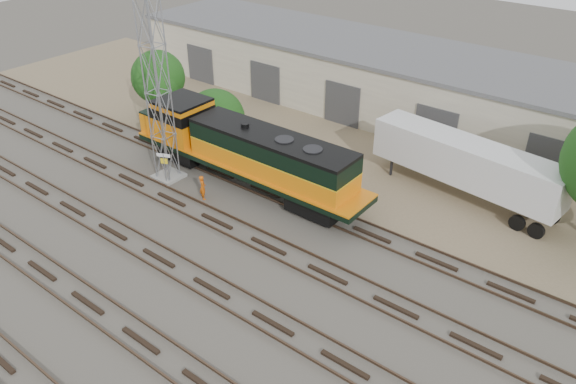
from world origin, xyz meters
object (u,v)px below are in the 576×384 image
Objects in this scene: locomotive at (242,150)px; worker at (203,187)px; signal_tower at (159,96)px; semi_trailer at (470,165)px.

worker is at bearing -102.93° from locomotive.
semi_trailer is (16.85, 9.86, -3.47)m from signal_tower.
semi_trailer is at bearing -111.03° from worker.
signal_tower is at bearing -150.02° from locomotive.
locomotive is 6.23m from signal_tower.
locomotive is 10.89× the size of worker.
locomotive is at bearing -72.32° from worker.
locomotive reaches higher than semi_trailer.
worker is (3.81, -0.46, -5.04)m from signal_tower.
locomotive is 1.49× the size of signal_tower.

